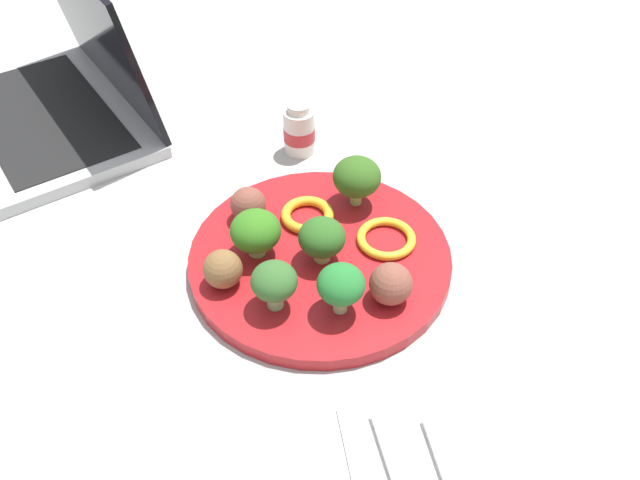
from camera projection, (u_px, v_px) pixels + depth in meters
name	position (u px, v px, depth m)	size (l,w,h in m)	color
ground_plane	(320.00, 264.00, 0.74)	(4.00, 4.00, 0.00)	#B2B2AD
plate	(320.00, 259.00, 0.74)	(0.28, 0.28, 0.02)	red
broccoli_floret_near_rim	(338.00, 286.00, 0.65)	(0.05, 0.05, 0.06)	#A8C682
broccoli_floret_center	(323.00, 238.00, 0.71)	(0.05, 0.05, 0.05)	#AABD67
broccoli_floret_mid_left	(256.00, 232.00, 0.71)	(0.05, 0.05, 0.05)	#93C16F
broccoli_floret_back_right	(274.00, 282.00, 0.66)	(0.05, 0.05, 0.05)	#91C278
broccoli_floret_front_right	(357.00, 177.00, 0.77)	(0.05, 0.05, 0.06)	#A4CF67
meatball_center	(391.00, 284.00, 0.67)	(0.04, 0.04, 0.04)	brown
meatball_front_left	(223.00, 269.00, 0.69)	(0.04, 0.04, 0.04)	brown
meatball_far_rim	(248.00, 205.00, 0.76)	(0.04, 0.04, 0.04)	brown
pepper_ring_near_rim	(387.00, 239.00, 0.74)	(0.06, 0.06, 0.01)	yellow
pepper_ring_back_left	(307.00, 215.00, 0.77)	(0.06, 0.06, 0.01)	yellow
yogurt_bottle	(299.00, 130.00, 0.87)	(0.04, 0.04, 0.07)	white
laptop	(59.00, 94.00, 0.91)	(0.38, 0.32, 0.21)	silver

